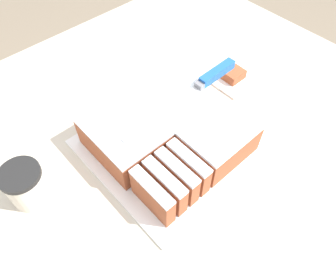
% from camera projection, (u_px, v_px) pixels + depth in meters
% --- Properties ---
extents(ground_plane, '(8.00, 8.00, 0.00)m').
position_uv_depth(ground_plane, '(158.00, 269.00, 1.49)').
color(ground_plane, '#7F705B').
extents(countertop, '(1.40, 1.10, 0.93)m').
position_uv_depth(countertop, '(154.00, 230.00, 1.13)').
color(countertop, beige).
rests_on(countertop, ground_plane).
extents(cake_board, '(0.35, 0.35, 0.01)m').
position_uv_depth(cake_board, '(168.00, 146.00, 0.77)').
color(cake_board, white).
rests_on(cake_board, countertop).
extents(cake, '(0.30, 0.30, 0.08)m').
position_uv_depth(cake, '(168.00, 132.00, 0.74)').
color(cake, '#994C2D').
rests_on(cake, cake_board).
extents(knife, '(0.35, 0.03, 0.02)m').
position_uv_depth(knife, '(206.00, 81.00, 0.78)').
color(knife, silver).
rests_on(knife, cake).
extents(coffee_cup, '(0.08, 0.08, 0.09)m').
position_uv_depth(coffee_cup, '(26.00, 185.00, 0.66)').
color(coffee_cup, beige).
rests_on(coffee_cup, countertop).
extents(paper_napkin, '(0.12, 0.12, 0.01)m').
position_uv_depth(paper_napkin, '(232.00, 78.00, 0.92)').
color(paper_napkin, white).
rests_on(paper_napkin, countertop).
extents(brownie, '(0.06, 0.06, 0.03)m').
position_uv_depth(brownie, '(232.00, 74.00, 0.91)').
color(brownie, '#994C2D').
rests_on(brownie, paper_napkin).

